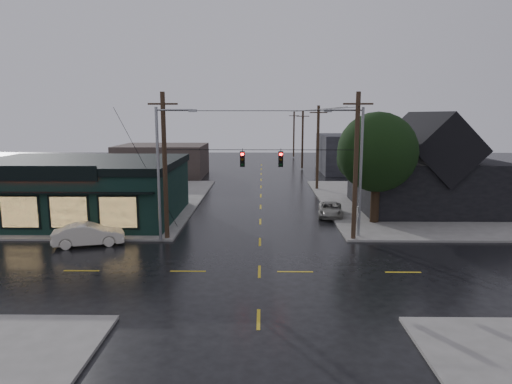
{
  "coord_description": "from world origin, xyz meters",
  "views": [
    {
      "loc": [
        0.14,
        -24.33,
        8.68
      ],
      "look_at": [
        -0.26,
        5.48,
        3.58
      ],
      "focal_mm": 32.0,
      "sensor_mm": 36.0,
      "label": 1
    }
  ],
  "objects_px": {
    "utility_pole_ne": "(353,240)",
    "sedan_cream": "(89,235)",
    "utility_pole_nw": "(167,240)",
    "corner_tree": "(377,152)",
    "suv_silver": "(330,210)"
  },
  "relations": [
    {
      "from": "sedan_cream",
      "to": "utility_pole_nw",
      "type": "bearing_deg",
      "value": -89.26
    },
    {
      "from": "corner_tree",
      "to": "sedan_cream",
      "type": "bearing_deg",
      "value": -162.56
    },
    {
      "from": "corner_tree",
      "to": "utility_pole_ne",
      "type": "height_order",
      "value": "corner_tree"
    },
    {
      "from": "utility_pole_ne",
      "to": "utility_pole_nw",
      "type": "bearing_deg",
      "value": 180.0
    },
    {
      "from": "utility_pole_nw",
      "to": "suv_silver",
      "type": "height_order",
      "value": "utility_pole_nw"
    },
    {
      "from": "corner_tree",
      "to": "suv_silver",
      "type": "height_order",
      "value": "corner_tree"
    },
    {
      "from": "utility_pole_ne",
      "to": "sedan_cream",
      "type": "distance_m",
      "value": 18.01
    },
    {
      "from": "suv_silver",
      "to": "utility_pole_nw",
      "type": "bearing_deg",
      "value": -141.54
    },
    {
      "from": "corner_tree",
      "to": "suv_silver",
      "type": "distance_m",
      "value": 6.54
    },
    {
      "from": "sedan_cream",
      "to": "suv_silver",
      "type": "xyz_separation_m",
      "value": [
        17.43,
        9.03,
        -0.16
      ]
    },
    {
      "from": "corner_tree",
      "to": "utility_pole_nw",
      "type": "bearing_deg",
      "value": -162.4
    },
    {
      "from": "utility_pole_nw",
      "to": "corner_tree",
      "type": "bearing_deg",
      "value": 17.6
    },
    {
      "from": "utility_pole_nw",
      "to": "sedan_cream",
      "type": "bearing_deg",
      "value": -163.09
    },
    {
      "from": "utility_pole_ne",
      "to": "suv_silver",
      "type": "distance_m",
      "value": 7.57
    },
    {
      "from": "utility_pole_nw",
      "to": "suv_silver",
      "type": "distance_m",
      "value": 14.6
    }
  ]
}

